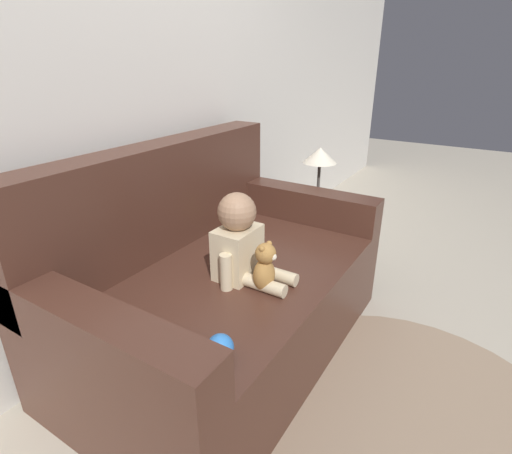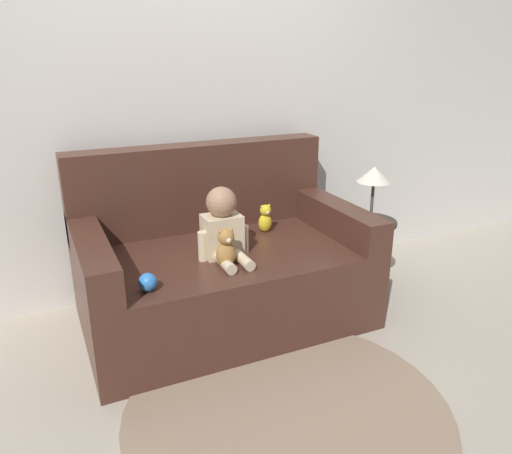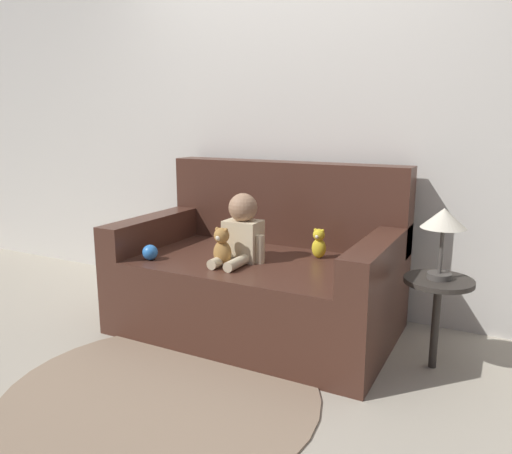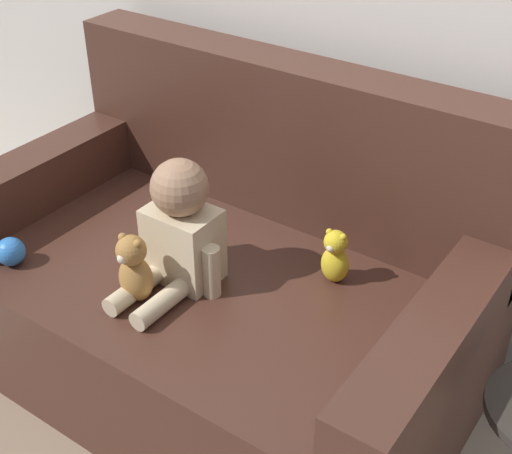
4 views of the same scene
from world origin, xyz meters
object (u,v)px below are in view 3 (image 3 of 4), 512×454
object	(u,v)px
plush_toy_side	(319,244)
toy_ball	(150,252)
side_table	(441,251)
person_baby	(242,232)
couch	(262,274)
teddy_bear_brown	(222,247)

from	to	relation	value
plush_toy_side	toy_ball	size ratio (longest dim) A/B	1.98
plush_toy_side	side_table	size ratio (longest dim) A/B	0.21
toy_ball	person_baby	bearing A→B (deg)	26.68
person_baby	toy_ball	xyz separation A→B (m)	(-0.48, -0.24, -0.12)
person_baby	toy_ball	bearing A→B (deg)	-153.32
couch	toy_ball	bearing A→B (deg)	-141.53
couch	teddy_bear_brown	world-z (taller)	couch
plush_toy_side	couch	bearing A→B (deg)	-166.46
toy_ball	side_table	bearing A→B (deg)	12.46
person_baby	couch	bearing A→B (deg)	76.44
person_baby	plush_toy_side	bearing A→B (deg)	33.87
person_baby	side_table	distance (m)	1.08
couch	teddy_bear_brown	bearing A→B (deg)	-104.74
teddy_bear_brown	side_table	xyz separation A→B (m)	(1.12, 0.25, 0.05)
teddy_bear_brown	person_baby	bearing A→B (deg)	73.90
person_baby	plush_toy_side	size ratio (longest dim) A/B	2.20
person_baby	teddy_bear_brown	xyz separation A→B (m)	(-0.04, -0.15, -0.06)
person_baby	side_table	bearing A→B (deg)	5.47
toy_ball	plush_toy_side	bearing A→B (deg)	29.99
plush_toy_side	toy_ball	bearing A→B (deg)	-150.01
toy_ball	teddy_bear_brown	bearing A→B (deg)	12.04
plush_toy_side	person_baby	bearing A→B (deg)	-146.13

